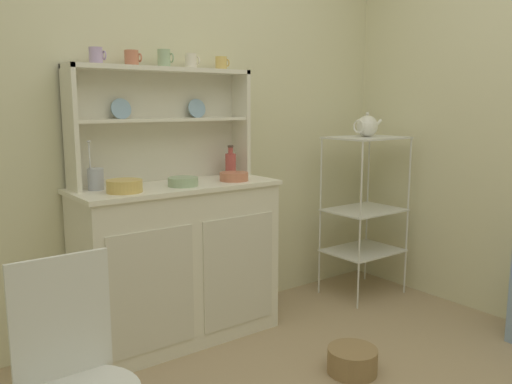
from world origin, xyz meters
TOP-DOWN VIEW (x-y plane):
  - wall_back at (0.00, 1.62)m, footprint 3.84×0.05m
  - hutch_cabinet at (-0.12, 1.37)m, footprint 1.12×0.45m
  - hutch_shelf_unit at (-0.12, 1.53)m, footprint 1.04×0.18m
  - bakers_rack at (1.24, 1.24)m, footprint 0.50×0.38m
  - wire_chair at (-1.01, 0.39)m, footprint 0.36×0.36m
  - floor_basket at (0.37, 0.51)m, footprint 0.25×0.25m
  - cup_lilac_0 at (-0.48, 1.49)m, footprint 0.08×0.07m
  - cup_terracotta_1 at (-0.29, 1.49)m, footprint 0.09×0.07m
  - cup_sage_2 at (-0.11, 1.49)m, footprint 0.08×0.07m
  - cup_cream_3 at (0.06, 1.49)m, footprint 0.08×0.06m
  - cup_gold_4 at (0.26, 1.49)m, footprint 0.08×0.07m
  - bowl_mixing_large at (-0.45, 1.29)m, footprint 0.17×0.17m
  - bowl_floral_medium at (-0.12, 1.29)m, footprint 0.16×0.16m
  - bowl_cream_small at (0.21, 1.29)m, footprint 0.16×0.16m
  - jam_bottle at (0.29, 1.45)m, footprint 0.06×0.06m
  - utensil_jar at (-0.53, 1.45)m, footprint 0.08×0.08m
  - porcelain_teapot at (1.24, 1.24)m, footprint 0.23×0.14m

SIDE VIEW (x-z plane):
  - floor_basket at x=0.37m, z-range 0.00..0.12m
  - hutch_cabinet at x=-0.12m, z-range 0.01..0.89m
  - wire_chair at x=-1.01m, z-range 0.09..0.94m
  - bakers_rack at x=1.24m, z-range 0.13..1.22m
  - bowl_floral_medium at x=-0.12m, z-range 0.88..0.92m
  - bowl_cream_small at x=0.21m, z-range 0.88..0.93m
  - bowl_mixing_large at x=-0.45m, z-range 0.88..0.94m
  - utensil_jar at x=-0.53m, z-range 0.81..1.06m
  - jam_bottle at x=0.29m, z-range 0.86..1.05m
  - porcelain_teapot at x=1.24m, z-range 1.08..1.24m
  - hutch_shelf_unit at x=-0.12m, z-range 0.93..1.56m
  - wall_back at x=0.00m, z-range 0.00..2.50m
  - cup_gold_4 at x=0.26m, z-range 1.50..1.58m
  - cup_terracotta_1 at x=-0.29m, z-range 1.50..1.58m
  - cup_cream_3 at x=0.06m, z-range 1.50..1.58m
  - cup_lilac_0 at x=-0.48m, z-range 1.50..1.58m
  - cup_sage_2 at x=-0.11m, z-range 1.50..1.59m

